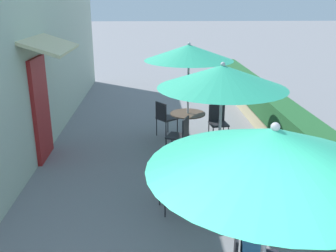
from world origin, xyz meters
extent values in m
cube|color=#B2C1AD|center=(-2.55, 7.05, 2.10)|extent=(0.24, 14.10, 4.20)
cube|color=maroon|center=(-2.39, 6.35, 1.05)|extent=(0.08, 0.96, 2.10)
cube|color=beige|center=(-2.08, 6.35, 2.35)|extent=(0.78, 1.80, 0.30)
cube|color=tan|center=(2.75, 6.95, 0.23)|extent=(0.44, 13.10, 0.45)
cube|color=#235B2D|center=(2.75, 6.95, 0.73)|extent=(0.60, 12.45, 0.56)
cone|color=#2DAD84|center=(0.76, 1.47, 2.10)|extent=(1.92, 1.92, 0.34)
sphere|color=#B7B7BC|center=(0.76, 1.47, 2.28)|extent=(0.07, 0.07, 0.07)
cube|color=#232328|center=(0.73, 2.23, 0.66)|extent=(0.11, 0.38, 0.42)
cube|color=teal|center=(0.89, 2.19, 0.78)|extent=(0.29, 0.38, 0.50)
sphere|color=tan|center=(0.91, 2.19, 1.15)|extent=(0.20, 0.20, 0.20)
cylinder|color=brown|center=(0.90, 4.28, 0.01)|extent=(0.44, 0.44, 0.02)
cylinder|color=brown|center=(0.90, 4.28, 0.38)|extent=(0.06, 0.06, 0.73)
cylinder|color=brown|center=(0.90, 4.28, 0.74)|extent=(0.79, 0.79, 0.02)
cylinder|color=#B7B7BC|center=(0.90, 4.28, 1.11)|extent=(0.04, 0.04, 2.22)
cone|color=#2DAD84|center=(0.90, 4.28, 2.10)|extent=(1.92, 1.92, 0.34)
sphere|color=#B7B7BC|center=(0.90, 4.28, 2.28)|extent=(0.07, 0.07, 0.07)
cube|color=#232328|center=(1.39, 3.74, 0.45)|extent=(0.56, 0.56, 0.04)
cube|color=#232328|center=(1.53, 3.86, 0.66)|extent=(0.28, 0.30, 0.42)
cylinder|color=#232328|center=(1.13, 3.75, 0.23)|extent=(0.02, 0.02, 0.45)
cylinder|color=#232328|center=(1.38, 3.48, 0.23)|extent=(0.02, 0.02, 0.45)
cylinder|color=#232328|center=(1.40, 3.99, 0.23)|extent=(0.02, 0.02, 0.45)
cylinder|color=#232328|center=(1.64, 3.72, 0.23)|extent=(0.02, 0.02, 0.45)
cube|color=#232328|center=(1.12, 4.98, 0.45)|extent=(0.50, 0.50, 0.04)
cube|color=#232328|center=(0.95, 5.04, 0.66)|extent=(0.15, 0.37, 0.42)
cylinder|color=#232328|center=(1.24, 4.75, 0.23)|extent=(0.02, 0.02, 0.45)
cylinder|color=#232328|center=(1.35, 5.10, 0.23)|extent=(0.02, 0.02, 0.45)
cylinder|color=#232328|center=(0.90, 4.86, 0.23)|extent=(0.02, 0.02, 0.45)
cylinder|color=#232328|center=(1.01, 5.21, 0.23)|extent=(0.02, 0.02, 0.45)
cube|color=#232328|center=(0.18, 4.13, 0.45)|extent=(0.47, 0.47, 0.04)
cube|color=#232328|center=(0.22, 3.95, 0.66)|extent=(0.38, 0.11, 0.42)
cylinder|color=#232328|center=(0.32, 4.34, 0.23)|extent=(0.02, 0.02, 0.45)
cylinder|color=#232328|center=(-0.03, 4.27, 0.23)|extent=(0.02, 0.02, 0.45)
cylinder|color=#232328|center=(0.39, 3.99, 0.23)|extent=(0.02, 0.02, 0.45)
cylinder|color=#232328|center=(0.04, 3.91, 0.23)|extent=(0.02, 0.02, 0.45)
cylinder|color=#232328|center=(1.02, 4.29, 0.80)|extent=(0.07, 0.07, 0.09)
cylinder|color=brown|center=(0.67, 6.94, 0.01)|extent=(0.44, 0.44, 0.02)
cylinder|color=brown|center=(0.67, 6.94, 0.38)|extent=(0.06, 0.06, 0.73)
cylinder|color=brown|center=(0.67, 6.94, 0.74)|extent=(0.79, 0.79, 0.02)
cylinder|color=#B7B7BC|center=(0.67, 6.94, 1.11)|extent=(0.04, 0.04, 2.22)
cone|color=#2DAD84|center=(0.67, 6.94, 2.10)|extent=(1.92, 1.92, 0.34)
sphere|color=#B7B7BC|center=(0.67, 6.94, 2.28)|extent=(0.07, 0.07, 0.07)
cube|color=#232328|center=(0.23, 7.53, 0.45)|extent=(0.56, 0.56, 0.04)
cube|color=#232328|center=(0.08, 7.42, 0.66)|extent=(0.25, 0.32, 0.42)
cylinder|color=#232328|center=(0.48, 7.49, 0.23)|extent=(0.02, 0.02, 0.45)
cylinder|color=#232328|center=(0.26, 7.78, 0.23)|extent=(0.02, 0.02, 0.45)
cylinder|color=#232328|center=(0.19, 7.28, 0.23)|extent=(0.02, 0.02, 0.45)
cylinder|color=#232328|center=(-0.03, 7.56, 0.23)|extent=(0.02, 0.02, 0.45)
cube|color=#232328|center=(0.38, 6.27, 0.45)|extent=(0.52, 0.52, 0.04)
cube|color=#232328|center=(0.56, 6.19, 0.66)|extent=(0.18, 0.36, 0.42)
cylinder|color=#232328|center=(0.29, 6.50, 0.23)|extent=(0.02, 0.02, 0.45)
cylinder|color=#232328|center=(0.15, 6.17, 0.23)|extent=(0.02, 0.02, 0.45)
cylinder|color=#232328|center=(0.62, 6.36, 0.23)|extent=(0.02, 0.02, 0.45)
cylinder|color=#232328|center=(0.48, 6.03, 0.23)|extent=(0.02, 0.02, 0.45)
cube|color=#232328|center=(1.40, 7.03, 0.45)|extent=(0.45, 0.45, 0.04)
cube|color=#232328|center=(1.38, 7.22, 0.66)|extent=(0.38, 0.08, 0.42)
cylinder|color=#232328|center=(1.24, 6.83, 0.23)|extent=(0.02, 0.02, 0.45)
cylinder|color=#232328|center=(1.60, 6.88, 0.23)|extent=(0.02, 0.02, 0.45)
cylinder|color=#232328|center=(1.20, 7.19, 0.23)|extent=(0.02, 0.02, 0.45)
cylinder|color=#232328|center=(1.55, 7.23, 0.23)|extent=(0.02, 0.02, 0.45)
camera|label=1|loc=(-0.14, -1.08, 3.16)|focal=40.00mm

